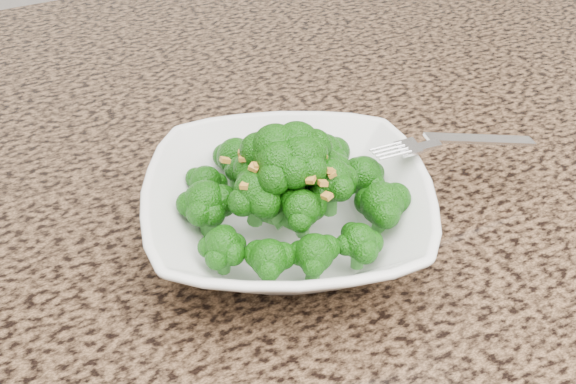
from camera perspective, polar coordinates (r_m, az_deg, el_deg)
granite_counter at (r=0.68m, az=-8.59°, el=-1.20°), size 1.64×1.04×0.03m
bowl at (r=0.60m, az=0.00°, el=-1.59°), size 0.31×0.31×0.06m
broccoli_pile at (r=0.56m, az=0.00°, el=3.36°), size 0.21×0.21×0.07m
garlic_topping at (r=0.54m, az=0.00°, el=6.54°), size 0.13×0.13×0.01m
fork at (r=0.63m, az=11.27°, el=3.69°), size 0.18×0.06×0.01m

